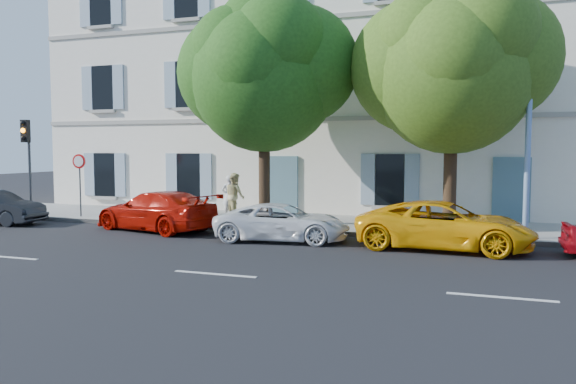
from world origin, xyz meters
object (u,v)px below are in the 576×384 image
at_px(tree_left, 264,79).
at_px(tree_right, 452,73).
at_px(pedestrian_b, 235,196).
at_px(pedestrian_a, 230,197).
at_px(car_white_coupe, 282,222).
at_px(road_sign, 79,172).
at_px(street_lamp, 531,73).
at_px(car_yellow_supercar, 445,225).
at_px(car_red_coupe, 156,211).
at_px(traffic_light, 27,146).

distance_m(tree_left, tree_right, 6.23).
bearing_deg(pedestrian_b, pedestrian_a, 28.29).
bearing_deg(pedestrian_a, car_white_coupe, 107.04).
xyz_separation_m(road_sign, street_lamp, (16.14, -0.33, 3.05)).
height_order(car_yellow_supercar, tree_left, tree_left).
relative_size(car_red_coupe, tree_right, 0.60).
height_order(tree_left, tree_right, tree_left).
xyz_separation_m(road_sign, pedestrian_b, (6.03, 1.37, -0.89)).
height_order(car_yellow_supercar, pedestrian_b, pedestrian_b).
xyz_separation_m(tree_right, road_sign, (-13.93, -0.43, -3.24)).
height_order(street_lamp, pedestrian_b, street_lamp).
height_order(car_yellow_supercar, street_lamp, street_lamp).
bearing_deg(car_white_coupe, pedestrian_b, 34.90).
xyz_separation_m(car_white_coupe, traffic_light, (-11.36, 1.68, 2.32)).
xyz_separation_m(tree_left, road_sign, (-7.71, -0.16, -3.28)).
relative_size(street_lamp, pedestrian_b, 4.87).
height_order(car_red_coupe, traffic_light, traffic_light).
bearing_deg(street_lamp, car_yellow_supercar, -143.97).
distance_m(car_red_coupe, pedestrian_a, 3.24).
xyz_separation_m(car_red_coupe, pedestrian_b, (1.65, 2.85, 0.34)).
bearing_deg(street_lamp, traffic_light, -179.84).
bearing_deg(car_red_coupe, pedestrian_a, 169.42).
bearing_deg(street_lamp, tree_right, 161.03).
distance_m(road_sign, pedestrian_b, 6.25).
height_order(car_white_coupe, tree_right, tree_right).
bearing_deg(car_white_coupe, pedestrian_a, 36.62).
height_order(tree_left, street_lamp, street_lamp).
bearing_deg(pedestrian_b, tree_right, -144.55).
bearing_deg(street_lamp, tree_left, 176.66).
bearing_deg(car_white_coupe, traffic_light, 73.97).
bearing_deg(traffic_light, road_sign, 9.98).
distance_m(car_white_coupe, car_yellow_supercar, 4.77).
bearing_deg(car_white_coupe, road_sign, 69.71).
distance_m(car_red_coupe, pedestrian_b, 3.31).
relative_size(tree_left, road_sign, 3.21).
bearing_deg(tree_right, traffic_light, -177.12).
xyz_separation_m(traffic_light, road_sign, (2.18, 0.38, -0.98)).
height_order(tree_left, road_sign, tree_left).
bearing_deg(tree_right, street_lamp, -18.97).
distance_m(car_red_coupe, tree_left, 5.85).
bearing_deg(pedestrian_a, pedestrian_b, 138.84).
bearing_deg(tree_left, road_sign, -178.82).
distance_m(street_lamp, pedestrian_a, 11.25).
distance_m(car_white_coupe, pedestrian_a, 4.90).
bearing_deg(pedestrian_a, tree_left, 119.47).
bearing_deg(street_lamp, road_sign, 178.82).
bearing_deg(tree_right, car_yellow_supercar, -89.77).
xyz_separation_m(tree_right, pedestrian_a, (-8.16, 1.01, -4.18)).
distance_m(car_yellow_supercar, pedestrian_a, 8.84).
relative_size(tree_right, pedestrian_b, 4.48).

